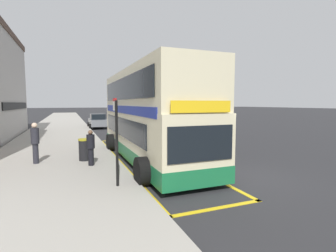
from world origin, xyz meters
TOP-DOWN VIEW (x-y plane):
  - ground_plane at (0.00, 32.00)m, footprint 260.00×260.00m
  - pavement_near at (-7.00, 32.00)m, footprint 6.00×76.00m
  - double_decker_bus at (-2.46, 4.28)m, footprint 3.26×10.74m
  - bus_bay_markings at (-2.53, 4.63)m, footprint 2.94×13.64m
  - bus_stop_sign at (-4.75, 0.40)m, footprint 0.09×0.51m
  - parked_car_grey_kerbside at (-3.06, 21.63)m, footprint 2.09×4.20m
  - parked_car_silver_behind at (4.51, 44.14)m, footprint 2.09×4.20m
  - parked_car_maroon_across at (3.06, 33.51)m, footprint 2.09×4.20m
  - pedestrian_waiting_near_sign at (-5.31, 3.46)m, footprint 0.34×0.34m
  - pedestrian_further_back at (-7.57, 4.73)m, footprint 0.34×0.34m
  - litter_bin at (-5.51, 4.57)m, footprint 0.53×0.53m

SIDE VIEW (x-z plane):
  - ground_plane at x=0.00m, z-range 0.00..0.00m
  - bus_bay_markings at x=-2.53m, z-range 0.00..0.01m
  - pavement_near at x=-7.00m, z-range 0.00..0.14m
  - litter_bin at x=-5.51m, z-range 0.14..1.17m
  - parked_car_grey_kerbside at x=-3.06m, z-range -0.01..1.61m
  - parked_car_silver_behind at x=4.51m, z-range -0.01..1.61m
  - parked_car_maroon_across at x=3.06m, z-range -0.01..1.61m
  - pedestrian_waiting_near_sign at x=-5.31m, z-range 0.20..1.74m
  - pedestrian_further_back at x=-7.57m, z-range 0.23..2.05m
  - bus_stop_sign at x=-4.75m, z-range 0.37..3.22m
  - double_decker_bus at x=-2.46m, z-range -0.14..4.26m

